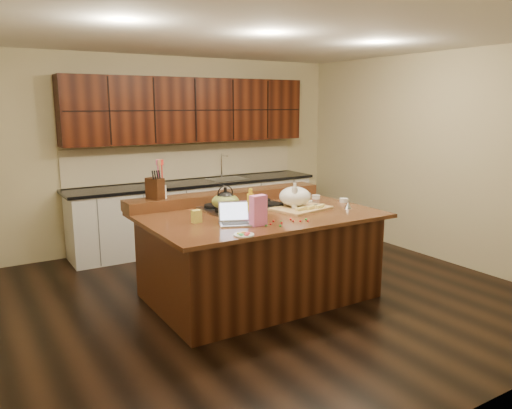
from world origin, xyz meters
TOP-DOWN VIEW (x-y plane):
  - room at (0.00, 0.00)m, footprint 5.52×5.02m
  - island at (0.00, 0.00)m, footprint 2.40×1.60m
  - back_ledge at (0.00, 0.70)m, footprint 2.40×0.30m
  - cooktop at (0.00, 0.30)m, footprint 0.92×0.52m
  - back_counter at (0.30, 2.23)m, footprint 3.70×0.66m
  - kettle at (-0.30, 0.17)m, footprint 0.25×0.25m
  - green_bowl at (-0.30, 0.17)m, footprint 0.32×0.32m
  - laptop at (-0.45, -0.29)m, footprint 0.36×0.32m
  - oil_bottle at (-0.27, -0.28)m, footprint 0.09×0.09m
  - vinegar_bottle at (0.38, -0.11)m, footprint 0.08×0.08m
  - wooden_tray at (0.46, -0.04)m, footprint 0.66×0.54m
  - ramekin_a at (1.15, -0.03)m, footprint 0.11×0.11m
  - ramekin_b at (0.71, 0.08)m, footprint 0.12×0.12m
  - ramekin_c at (1.00, 0.31)m, footprint 0.13×0.13m
  - strainer_bowl at (0.71, 0.20)m, footprint 0.26×0.26m
  - kitchen_timer at (0.95, -0.32)m, footprint 0.11×0.11m
  - pink_bag at (-0.29, -0.47)m, footprint 0.16×0.10m
  - candy_plate at (-0.59, -0.71)m, footprint 0.21×0.21m
  - package_box at (-0.74, -0.06)m, footprint 0.09×0.07m
  - utensil_crock at (-0.80, 0.70)m, footprint 0.13×0.13m
  - knife_block at (-0.86, 0.70)m, footprint 0.18×0.22m
  - gumdrop_0 at (-0.09, -0.42)m, footprint 0.02×0.02m
  - gumdrop_1 at (0.22, -0.53)m, footprint 0.02×0.02m
  - gumdrop_2 at (0.13, -0.57)m, footprint 0.02×0.02m
  - gumdrop_3 at (-0.25, -0.54)m, footprint 0.02×0.02m
  - gumdrop_4 at (-0.18, -0.51)m, footprint 0.02×0.02m
  - gumdrop_5 at (-0.04, -0.48)m, footprint 0.02×0.02m
  - gumdrop_6 at (0.19, -0.60)m, footprint 0.02×0.02m
  - gumdrop_7 at (-0.15, -0.62)m, footprint 0.02×0.02m
  - gumdrop_8 at (0.09, -0.45)m, footprint 0.02×0.02m
  - gumdrop_9 at (-0.22, -0.43)m, footprint 0.02×0.02m
  - gumdrop_10 at (-0.06, -0.52)m, footprint 0.02×0.02m
  - gumdrop_11 at (-0.20, -0.46)m, footprint 0.02×0.02m
  - gumdrop_12 at (0.07, -0.52)m, footprint 0.02×0.02m

SIDE VIEW (x-z plane):
  - island at x=0.00m, z-range 0.00..0.92m
  - candy_plate at x=-0.59m, z-range 0.92..0.93m
  - gumdrop_0 at x=-0.09m, z-range 0.92..0.94m
  - gumdrop_1 at x=0.22m, z-range 0.92..0.94m
  - gumdrop_2 at x=0.13m, z-range 0.92..0.94m
  - gumdrop_3 at x=-0.25m, z-range 0.92..0.94m
  - gumdrop_4 at x=-0.18m, z-range 0.92..0.94m
  - gumdrop_5 at x=-0.04m, z-range 0.92..0.94m
  - gumdrop_6 at x=0.19m, z-range 0.92..0.94m
  - gumdrop_7 at x=-0.15m, z-range 0.92..0.94m
  - gumdrop_8 at x=0.09m, z-range 0.92..0.94m
  - gumdrop_9 at x=-0.22m, z-range 0.92..0.94m
  - gumdrop_10 at x=-0.06m, z-range 0.92..0.94m
  - gumdrop_11 at x=-0.20m, z-range 0.92..0.94m
  - gumdrop_12 at x=0.07m, z-range 0.92..0.94m
  - cooktop at x=0.00m, z-range 0.91..0.96m
  - ramekin_a at x=1.15m, z-range 0.92..0.96m
  - ramekin_b at x=0.71m, z-range 0.92..0.96m
  - ramekin_c at x=1.00m, z-range 0.92..0.96m
  - kitchen_timer at x=0.95m, z-range 0.92..0.99m
  - strainer_bowl at x=0.71m, z-range 0.92..1.01m
  - laptop at x=-0.45m, z-range 0.87..1.08m
  - back_ledge at x=0.00m, z-range 0.92..1.04m
  - package_box at x=-0.74m, z-range 0.92..1.04m
  - back_counter at x=0.30m, z-range -0.22..2.18m
  - wooden_tray at x=0.46m, z-range 0.91..1.15m
  - green_bowl at x=-0.30m, z-range 0.97..1.12m
  - vinegar_bottle at x=0.38m, z-range 0.92..1.17m
  - oil_bottle at x=-0.27m, z-range 0.92..1.19m
  - kettle at x=-0.30m, z-range 0.97..1.15m
  - pink_bag at x=-0.29m, z-range 0.92..1.21m
  - utensil_crock at x=-0.80m, z-range 1.04..1.18m
  - knife_block at x=-0.86m, z-range 1.04..1.27m
  - room at x=0.00m, z-range -0.01..2.71m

